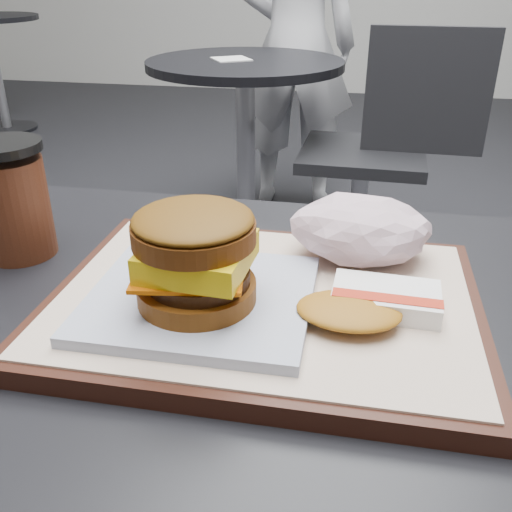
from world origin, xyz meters
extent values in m
cube|color=black|center=(0.00, 0.00, 0.75)|extent=(0.80, 0.60, 0.04)
cube|color=black|center=(0.01, 0.03, 0.78)|extent=(0.38, 0.28, 0.02)
cube|color=beige|center=(0.01, 0.03, 0.79)|extent=(0.36, 0.26, 0.00)
cube|color=silver|center=(-0.05, 0.00, 0.80)|extent=(0.19, 0.17, 0.01)
cylinder|color=brown|center=(-0.05, -0.01, 0.81)|extent=(0.10, 0.10, 0.02)
cylinder|color=black|center=(-0.04, -0.01, 0.82)|extent=(0.09, 0.09, 0.01)
cube|color=#CF5B07|center=(-0.05, 0.00, 0.83)|extent=(0.10, 0.10, 0.00)
cube|color=yellow|center=(-0.04, -0.01, 0.84)|extent=(0.09, 0.09, 0.02)
cylinder|color=#60300D|center=(-0.05, -0.01, 0.86)|extent=(0.10, 0.10, 0.02)
ellipsoid|color=brown|center=(-0.05, -0.01, 0.87)|extent=(0.10, 0.10, 0.02)
cube|color=white|center=(0.11, 0.03, 0.80)|extent=(0.09, 0.06, 0.02)
cube|color=red|center=(0.11, 0.01, 0.81)|extent=(0.09, 0.02, 0.00)
ellipsoid|color=#B3751C|center=(0.08, 0.00, 0.80)|extent=(0.09, 0.06, 0.01)
cylinder|color=#461E10|center=(-0.27, 0.10, 0.82)|extent=(0.07, 0.07, 0.11)
cylinder|color=black|center=(-0.27, 0.10, 0.89)|extent=(0.08, 0.08, 0.01)
cylinder|color=black|center=(-0.35, 1.65, 0.01)|extent=(0.44, 0.44, 0.02)
cylinder|color=#A5A5AA|center=(-0.35, 1.65, 0.37)|extent=(0.07, 0.07, 0.70)
cylinder|color=black|center=(-0.35, 1.65, 0.73)|extent=(0.70, 0.70, 0.03)
cube|color=silver|center=(-0.40, 1.64, 0.75)|extent=(0.17, 0.17, 0.00)
cylinder|color=#ACABB1|center=(0.08, 1.56, 0.22)|extent=(0.06, 0.06, 0.44)
cube|color=black|center=(0.08, 1.56, 0.46)|extent=(0.43, 0.43, 0.04)
cube|color=black|center=(0.27, 1.56, 0.68)|extent=(0.40, 0.04, 0.40)
imported|color=silver|center=(-0.25, 2.24, 0.73)|extent=(0.54, 0.36, 1.47)
cylinder|color=black|center=(-2.40, 3.20, 0.01)|extent=(0.40, 0.40, 0.02)
camera|label=1|loc=(0.08, -0.40, 1.05)|focal=40.00mm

